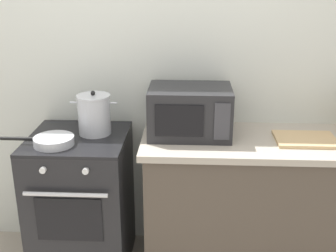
# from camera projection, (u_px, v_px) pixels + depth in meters

# --- Properties ---
(back_wall) EXTENTS (4.40, 0.10, 2.50)m
(back_wall) POSITION_uv_depth(u_px,v_px,m) (184.00, 72.00, 2.86)
(back_wall) COLOR silver
(back_wall) RESTS_ON ground_plane
(lower_cabinet_right) EXTENTS (1.64, 0.56, 0.88)m
(lower_cabinet_right) POSITION_uv_depth(u_px,v_px,m) (275.00, 209.00, 2.78)
(lower_cabinet_right) COLOR #4C4238
(lower_cabinet_right) RESTS_ON ground_plane
(countertop_right) EXTENTS (1.70, 0.60, 0.04)m
(countertop_right) POSITION_uv_depth(u_px,v_px,m) (282.00, 142.00, 2.62)
(countertop_right) COLOR #ADA393
(countertop_right) RESTS_ON lower_cabinet_right
(stove) EXTENTS (0.60, 0.64, 0.92)m
(stove) POSITION_uv_depth(u_px,v_px,m) (82.00, 202.00, 2.81)
(stove) COLOR black
(stove) RESTS_ON ground_plane
(stock_pot) EXTENTS (0.29, 0.21, 0.28)m
(stock_pot) POSITION_uv_depth(u_px,v_px,m) (94.00, 114.00, 2.67)
(stock_pot) COLOR silver
(stock_pot) RESTS_ON stove
(frying_pan) EXTENTS (0.43, 0.23, 0.05)m
(frying_pan) POSITION_uv_depth(u_px,v_px,m) (53.00, 141.00, 2.52)
(frying_pan) COLOR silver
(frying_pan) RESTS_ON stove
(microwave) EXTENTS (0.50, 0.37, 0.30)m
(microwave) POSITION_uv_depth(u_px,v_px,m) (190.00, 111.00, 2.64)
(microwave) COLOR #232326
(microwave) RESTS_ON countertop_right
(cutting_board) EXTENTS (0.36, 0.26, 0.02)m
(cutting_board) POSITION_uv_depth(u_px,v_px,m) (306.00, 139.00, 2.58)
(cutting_board) COLOR tan
(cutting_board) RESTS_ON countertop_right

